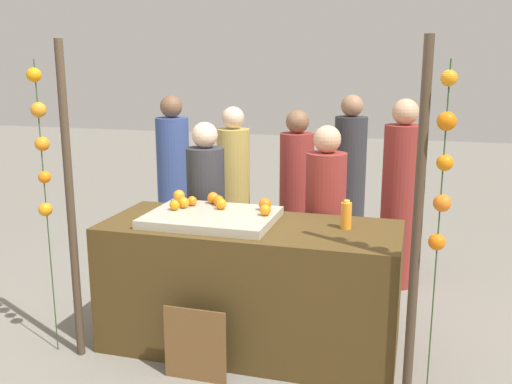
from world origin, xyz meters
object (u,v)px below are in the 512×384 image
object	(u,v)px
orange_0	(192,201)
vendor_right	(325,232)
orange_1	(265,204)
juice_bottle	(346,215)
vendor_left	(206,222)
stall_counter	(250,286)
chalkboard_sign	(195,345)

from	to	relation	value
orange_0	vendor_right	size ratio (longest dim) A/B	0.05
orange_1	vendor_right	xyz separation A→B (m)	(0.37, 0.42, -0.30)
juice_bottle	vendor_left	distance (m)	1.37
orange_0	vendor_right	world-z (taller)	vendor_right
stall_counter	chalkboard_sign	bearing A→B (deg)	-110.48
vendor_left	vendor_right	distance (m)	1.00
stall_counter	orange_1	xyz separation A→B (m)	(0.06, 0.18, 0.57)
chalkboard_sign	vendor_left	size ratio (longest dim) A/B	0.33
stall_counter	chalkboard_sign	size ratio (longest dim) A/B	4.08
orange_1	vendor_left	bearing A→B (deg)	144.95
orange_1	vendor_left	distance (m)	0.82
vendor_right	chalkboard_sign	bearing A→B (deg)	-118.98
juice_bottle	vendor_left	bearing A→B (deg)	156.13
orange_0	orange_1	size ratio (longest dim) A/B	0.79
vendor_left	juice_bottle	bearing A→B (deg)	-23.87
chalkboard_sign	vendor_right	xyz separation A→B (m)	(0.64, 1.15, 0.48)
stall_counter	chalkboard_sign	xyz separation A→B (m)	(-0.21, -0.55, -0.22)
stall_counter	vendor_right	xyz separation A→B (m)	(0.43, 0.60, 0.27)
chalkboard_sign	vendor_right	size ratio (longest dim) A/B	0.33
orange_0	orange_1	bearing A→B (deg)	1.45
orange_1	vendor_right	distance (m)	0.64
stall_counter	vendor_left	world-z (taller)	vendor_left
stall_counter	chalkboard_sign	world-z (taller)	stall_counter
chalkboard_sign	vendor_left	bearing A→B (deg)	107.02
orange_1	chalkboard_sign	distance (m)	1.10
stall_counter	orange_0	distance (m)	0.77
orange_1	vendor_right	world-z (taller)	vendor_right
orange_1	chalkboard_sign	world-z (taller)	orange_1
orange_1	juice_bottle	xyz separation A→B (m)	(0.60, -0.10, -0.01)
orange_1	vendor_left	xyz separation A→B (m)	(-0.62, 0.44, -0.30)
vendor_right	vendor_left	bearing A→B (deg)	178.98
stall_counter	orange_1	bearing A→B (deg)	72.01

